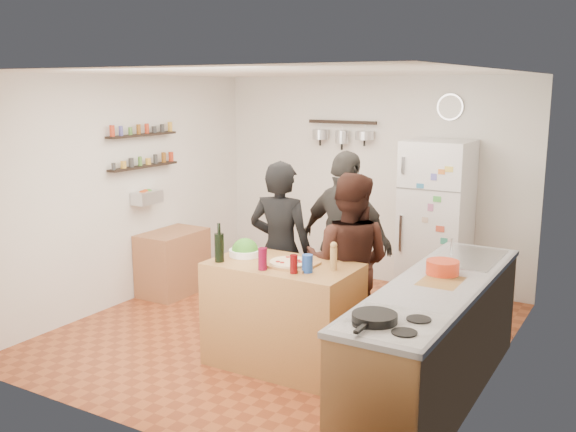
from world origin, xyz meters
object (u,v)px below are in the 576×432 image
Objects in this scene: side_table at (173,262)px; wall_clock at (450,107)px; salad_bowl at (245,253)px; counter_run at (436,342)px; person_back at (345,242)px; fridge at (436,221)px; salt_canister at (307,264)px; pepper_mill at (334,259)px; wine_bottle at (219,248)px; person_center at (348,264)px; red_bowl at (443,267)px; skillet at (375,318)px; person_left at (280,250)px; prep_island at (283,315)px.

wall_clock is at bearing 31.75° from side_table.
salad_bowl reaches higher than counter_run.
fridge is (0.46, 1.37, 0.01)m from person_back.
salt_canister is at bearing 111.52° from person_back.
counter_run is at bearing 2.97° from pepper_mill.
pepper_mill is at bearing 15.87° from wine_bottle.
fridge reaches higher than person_back.
person_center reaches higher than pepper_mill.
counter_run is 3.57m from side_table.
red_bowl is at bearing 161.54° from person_back.
counter_run is at bearing 9.86° from wine_bottle.
person_back reaches higher than skillet.
person_center is 0.54m from person_back.
counter_run is at bearing -15.68° from side_table.
salad_bowl is 0.16× the size of fridge.
fridge is (0.11, 2.34, -0.10)m from pepper_mill.
red_bowl is at bearing 163.61° from person_left.
red_bowl is 3.52m from side_table.
salad_bowl is at bearing 73.50° from wine_bottle.
salad_bowl reaches higher than prep_island.
wine_bottle is 2.83m from fridge.
skillet is at bearing -78.84° from fridge.
wine_bottle reaches higher than prep_island.
wall_clock is at bearing 70.18° from wine_bottle.
red_bowl reaches higher than prep_island.
person_center is at bearing 32.90° from salad_bowl.
pepper_mill is 2.35m from fridge.
pepper_mill reaches higher than salt_canister.
salt_canister is 1.16m from counter_run.
prep_island is 0.71m from pepper_mill.
salt_canister is 0.08× the size of person_left.
person_center is at bearing -11.65° from side_table.
person_back is (0.47, 0.45, 0.04)m from person_left.
counter_run is at bearing -71.94° from fridge.
person_left is 0.65m from person_back.
person_back reaches higher than side_table.
prep_island is 0.48× the size of counter_run.
counter_run is at bearing 11.99° from salt_canister.
skillet is at bearing -30.22° from salad_bowl.
skillet is (1.58, -1.47, 0.09)m from person_left.
skillet is at bearing -79.83° from wall_clock.
wall_clock is (0.56, 2.72, 1.69)m from prep_island.
salt_canister is 3.09m from wall_clock.
pepper_mill is 0.54m from person_center.
salad_bowl is at bearing 149.78° from skillet.
side_table is (-3.39, 0.71, -0.61)m from red_bowl.
wall_clock is at bearing -108.15° from person_center.
pepper_mill is 0.87m from red_bowl.
side_table is at bearing -148.25° from wall_clock.
wine_bottle is at bearing -161.99° from red_bowl.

